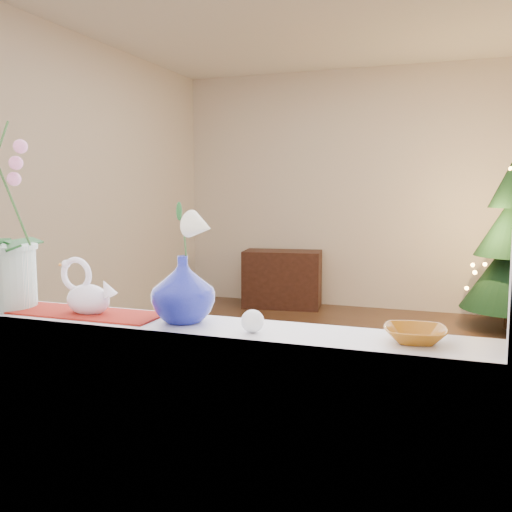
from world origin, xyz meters
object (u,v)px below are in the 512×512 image
Objects in this scene: side_table at (282,279)px; blue_vase at (183,284)px; swan at (88,288)px; paperweight at (253,321)px; xmas_tree at (512,242)px; amber_dish at (415,336)px.

blue_vase is at bearing -85.29° from side_table.
swan reaches higher than side_table.
swan reaches higher than paperweight.
xmas_tree is 1.95× the size of side_table.
blue_vase is at bearing -6.64° from swan.
amber_dish is at bearing 0.00° from blue_vase.
paperweight is 4.82m from side_table.
side_table is (-1.05, 4.54, -0.72)m from blue_vase.
blue_vase is 3.57× the size of paperweight.
blue_vase is 4.52m from xmas_tree.
swan is 1.11m from amber_dish.
blue_vase reaches higher than side_table.
paperweight is 0.08× the size of side_table.
blue_vase is at bearing 168.27° from paperweight.
swan is 0.88× the size of blue_vase.
paperweight reaches higher than side_table.
xmas_tree is at bearing 76.25° from paperweight.
amber_dish is 0.18× the size of side_table.
paperweight is at bearing -173.45° from amber_dish.
blue_vase is 0.29× the size of side_table.
blue_vase is 1.66× the size of amber_dish.
paperweight is at bearing -103.75° from xmas_tree.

